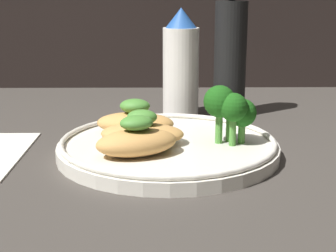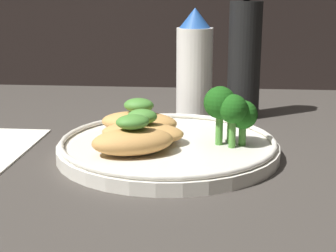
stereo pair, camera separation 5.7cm
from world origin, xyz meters
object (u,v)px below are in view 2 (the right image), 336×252
plate (168,147)px  pepper_grinder (245,55)px  broccoli_bunch (231,109)px  sauce_bottle (194,65)px

plate → pepper_grinder: bearing=64.0°
broccoli_bunch → sauce_bottle: sauce_bottle is taller
sauce_bottle → pepper_grinder: (7.14, 0.00, 1.50)cm
plate → broccoli_bunch: broccoli_bunch is taller
sauce_bottle → pepper_grinder: size_ratio=0.80×
broccoli_bunch → pepper_grinder: 19.66cm
plate → sauce_bottle: size_ratio=1.59×
plate → sauce_bottle: (2.13, 19.03, 6.50)cm
pepper_grinder → sauce_bottle: bearing=-180.0°
broccoli_bunch → sauce_bottle: (-4.75, 19.20, 2.00)cm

